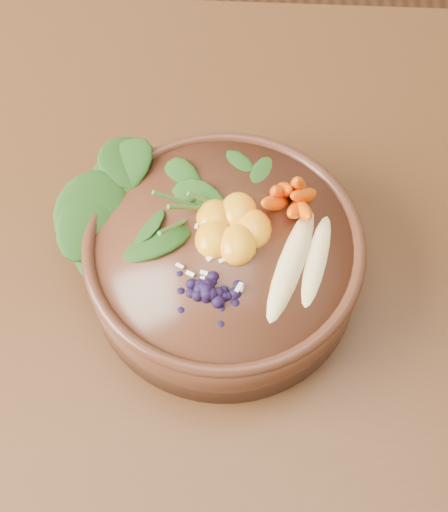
{
  "coord_description": "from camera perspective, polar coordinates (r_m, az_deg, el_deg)",
  "views": [
    {
      "loc": [
        0.04,
        -0.29,
        1.37
      ],
      "look_at": [
        0.02,
        0.04,
        0.79
      ],
      "focal_mm": 50.0,
      "sensor_mm": 36.0,
      "label": 1
    }
  ],
  "objects": [
    {
      "name": "ground",
      "position": [
        1.4,
        -1.08,
        -18.21
      ],
      "size": [
        4.0,
        4.0,
        0.0
      ],
      "primitive_type": "plane",
      "color": "#381E0F",
      "rests_on": "ground"
    },
    {
      "name": "dining_table",
      "position": [
        0.77,
        -1.88,
        -7.95
      ],
      "size": [
        1.6,
        0.9,
        0.75
      ],
      "color": "#331C0C",
      "rests_on": "ground"
    },
    {
      "name": "stoneware_bowl",
      "position": [
        0.68,
        0.0,
        -0.43
      ],
      "size": [
        0.32,
        0.32,
        0.07
      ],
      "primitive_type": "cylinder",
      "rotation": [
        0.0,
        0.0,
        -0.28
      ],
      "color": "#492515",
      "rests_on": "dining_table"
    },
    {
      "name": "kale_heap",
      "position": [
        0.67,
        -1.78,
        6.64
      ],
      "size": [
        0.2,
        0.19,
        0.04
      ],
      "primitive_type": null,
      "rotation": [
        0.0,
        0.0,
        -0.28
      ],
      "color": "#224A16",
      "rests_on": "stoneware_bowl"
    },
    {
      "name": "carrot_cluster",
      "position": [
        0.65,
        5.89,
        6.55
      ],
      "size": [
        0.07,
        0.07,
        0.07
      ],
      "primitive_type": null,
      "rotation": [
        0.0,
        0.0,
        -0.28
      ],
      "color": "#F65200",
      "rests_on": "stoneware_bowl"
    },
    {
      "name": "banana_halves",
      "position": [
        0.63,
        6.51,
        0.08
      ],
      "size": [
        0.08,
        0.14,
        0.02
      ],
      "rotation": [
        0.0,
        0.0,
        -0.28
      ],
      "color": "#E0CC84",
      "rests_on": "stoneware_bowl"
    },
    {
      "name": "mandarin_cluster",
      "position": [
        0.64,
        0.61,
        2.87
      ],
      "size": [
        0.09,
        0.1,
        0.03
      ],
      "primitive_type": null,
      "rotation": [
        0.0,
        0.0,
        -0.28
      ],
      "color": "orange",
      "rests_on": "stoneware_bowl"
    },
    {
      "name": "blueberry_pile",
      "position": [
        0.61,
        -1.4,
        -2.16
      ],
      "size": [
        0.14,
        0.12,
        0.04
      ],
      "primitive_type": null,
      "rotation": [
        0.0,
        0.0,
        -0.28
      ],
      "color": "black",
      "rests_on": "stoneware_bowl"
    },
    {
      "name": "coconut_flakes",
      "position": [
        0.64,
        -0.37,
        -0.07
      ],
      "size": [
        0.1,
        0.08,
        0.01
      ],
      "primitive_type": null,
      "rotation": [
        0.0,
        0.0,
        -0.28
      ],
      "color": "white",
      "rests_on": "stoneware_bowl"
    }
  ]
}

